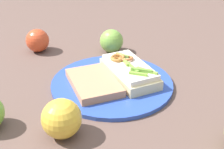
# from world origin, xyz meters

# --- Properties ---
(ground_plane) EXTENTS (2.00, 2.00, 0.00)m
(ground_plane) POSITION_xyz_m (0.00, 0.00, 0.00)
(ground_plane) COLOR brown
(ground_plane) RESTS_ON ground
(plate) EXTENTS (0.30, 0.30, 0.01)m
(plate) POSITION_xyz_m (0.00, 0.00, 0.01)
(plate) COLOR #2C4BB0
(plate) RESTS_ON ground_plane
(sandwich) EXTENTS (0.19, 0.13, 0.05)m
(sandwich) POSITION_xyz_m (0.01, -0.05, 0.03)
(sandwich) COLOR beige
(sandwich) RESTS_ON plate
(bread_slice_side) EXTENTS (0.17, 0.13, 0.02)m
(bread_slice_side) POSITION_xyz_m (-0.01, 0.05, 0.02)
(bread_slice_side) COLOR tan
(bread_slice_side) RESTS_ON plate
(apple_0) EXTENTS (0.10, 0.10, 0.07)m
(apple_0) POSITION_xyz_m (0.19, -0.03, 0.03)
(apple_0) COLOR #78A841
(apple_0) RESTS_ON ground_plane
(apple_4) EXTENTS (0.10, 0.10, 0.08)m
(apple_4) POSITION_xyz_m (-0.17, 0.12, 0.04)
(apple_4) COLOR gold
(apple_4) RESTS_ON ground_plane
(apple_5) EXTENTS (0.10, 0.10, 0.07)m
(apple_5) POSITION_xyz_m (0.24, 0.18, 0.03)
(apple_5) COLOR #CA4423
(apple_5) RESTS_ON ground_plane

